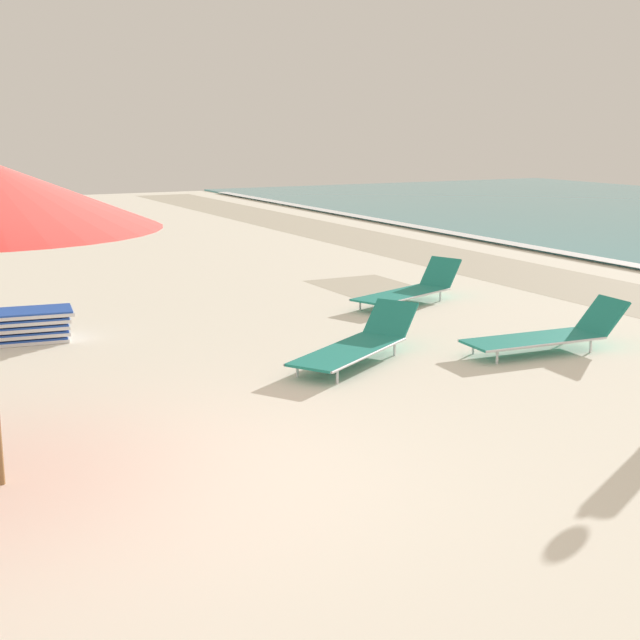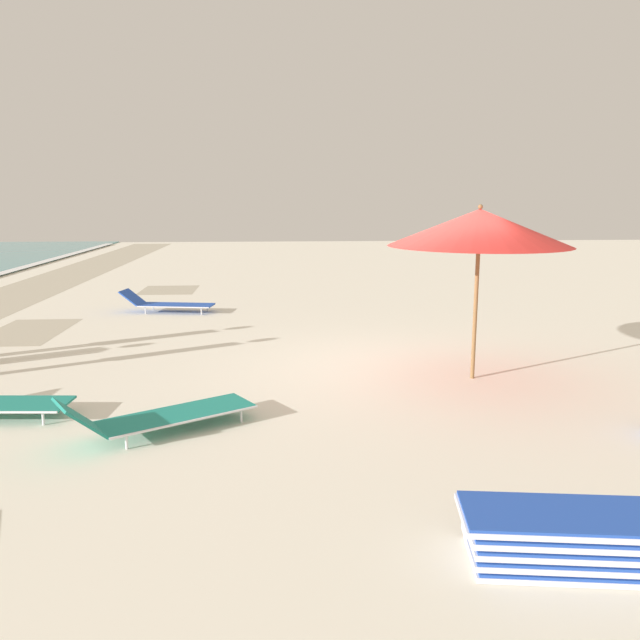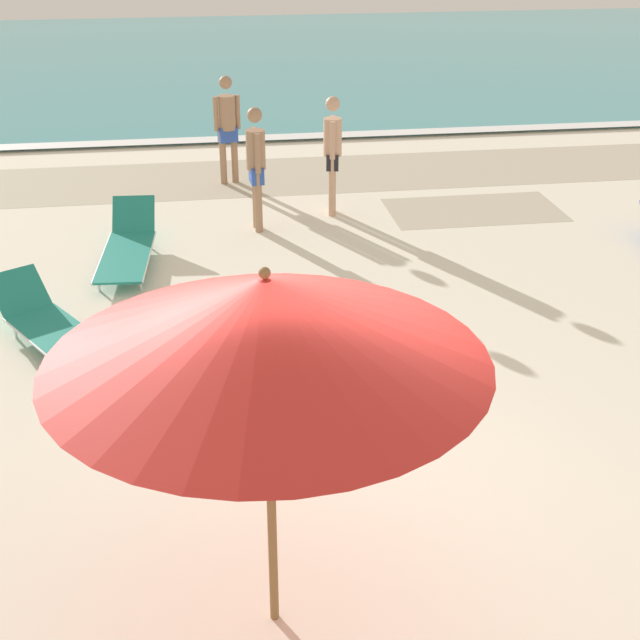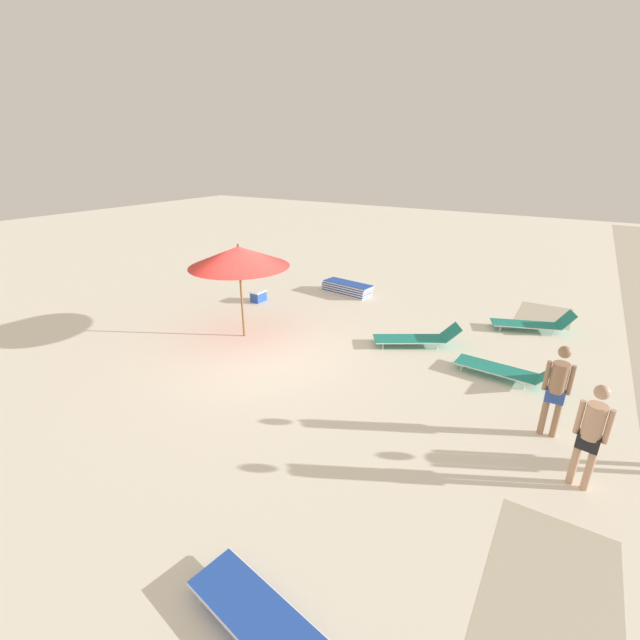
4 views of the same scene
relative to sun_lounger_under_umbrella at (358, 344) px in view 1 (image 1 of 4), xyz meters
The scene contains 4 objects.
ground_plane 4.15m from the sun_lounger_under_umbrella, 54.82° to the right, with size 60.00×60.00×0.16m.
sun_lounger_under_umbrella is the anchor object (origin of this frame).
sun_lounger_beside_umbrella 3.65m from the sun_lounger_under_umbrella, 137.22° to the left, with size 1.31×2.20×0.62m.
sun_lounger_near_water_right 2.41m from the sun_lounger_under_umbrella, 73.93° to the left, with size 0.76×2.17×0.60m.
Camera 1 is at (6.45, -1.70, 2.73)m, focal length 50.00 mm.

